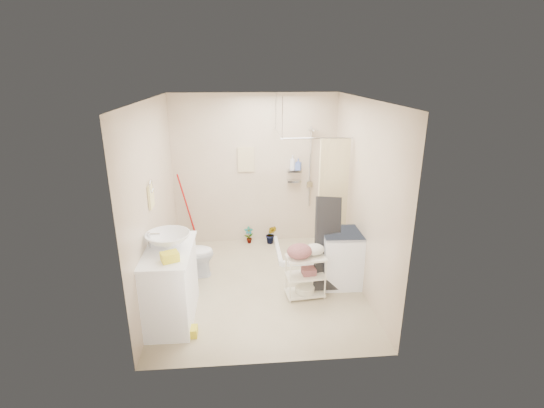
{
  "coord_description": "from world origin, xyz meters",
  "views": [
    {
      "loc": [
        -0.27,
        -4.99,
        2.96
      ],
      "look_at": [
        0.18,
        0.25,
        1.15
      ],
      "focal_mm": 26.0,
      "sensor_mm": 36.0,
      "label": 1
    }
  ],
  "objects_px": {
    "vanity": "(169,284)",
    "washing_machine": "(340,258)",
    "laundry_rack": "(305,272)",
    "toilet": "(190,254)"
  },
  "relations": [
    {
      "from": "vanity",
      "to": "washing_machine",
      "type": "xyz_separation_m",
      "value": [
        2.3,
        0.67,
        -0.07
      ]
    },
    {
      "from": "vanity",
      "to": "toilet",
      "type": "distance_m",
      "value": 1.07
    },
    {
      "from": "vanity",
      "to": "washing_machine",
      "type": "distance_m",
      "value": 2.4
    },
    {
      "from": "vanity",
      "to": "toilet",
      "type": "height_order",
      "value": "vanity"
    },
    {
      "from": "toilet",
      "to": "washing_machine",
      "type": "height_order",
      "value": "washing_machine"
    },
    {
      "from": "washing_machine",
      "to": "laundry_rack",
      "type": "distance_m",
      "value": 0.64
    },
    {
      "from": "toilet",
      "to": "washing_machine",
      "type": "distance_m",
      "value": 2.22
    },
    {
      "from": "toilet",
      "to": "washing_machine",
      "type": "xyz_separation_m",
      "value": [
        2.18,
        -0.39,
        0.04
      ]
    },
    {
      "from": "toilet",
      "to": "washing_machine",
      "type": "relative_size",
      "value": 0.9
    },
    {
      "from": "vanity",
      "to": "washing_machine",
      "type": "height_order",
      "value": "vanity"
    }
  ]
}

